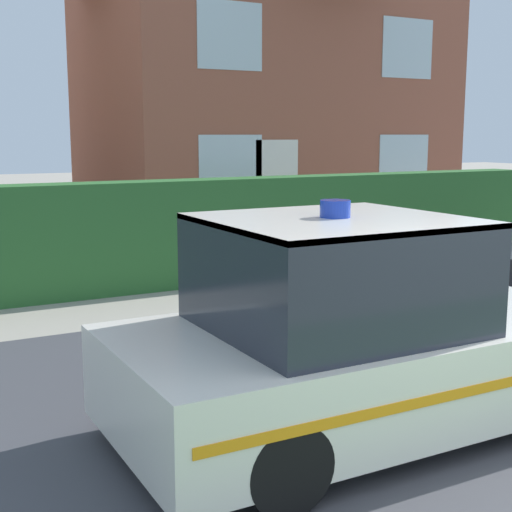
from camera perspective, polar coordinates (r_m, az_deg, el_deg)
The scene contains 4 objects.
road_strip at distance 6.54m, azimuth 4.33°, elevation -10.04°, with size 28.00×5.26×0.01m, color #424247.
garden_hedge at distance 10.25m, azimuth -10.05°, elevation 1.53°, with size 14.82×0.60×1.56m, color #2D662D.
police_car at distance 5.38m, azimuth 7.93°, elevation -6.27°, with size 3.81×1.83×1.74m.
house_right at distance 17.90m, azimuth 0.42°, elevation 15.75°, with size 8.43×5.79×8.01m.
Camera 1 is at (-3.35, -1.75, 2.21)m, focal length 50.00 mm.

